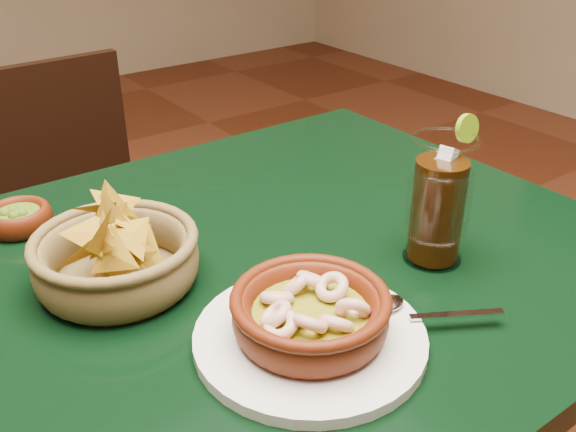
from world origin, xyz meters
TOP-DOWN VIEW (x-y plane):
  - dining_table at (0.00, 0.00)m, footprint 1.20×0.80m
  - dining_chair at (0.08, 0.70)m, footprint 0.41×0.41m
  - shrimp_plate at (0.05, -0.18)m, footprint 0.32×0.25m
  - chip_basket at (-0.07, 0.05)m, footprint 0.23×0.23m
  - guacamole_ramekin at (-0.12, 0.27)m, footprint 0.11×0.11m
  - cola_drink at (0.29, -0.14)m, footprint 0.17×0.17m

SIDE VIEW (x-z plane):
  - dining_chair at x=0.08m, z-range 0.04..0.88m
  - dining_table at x=0.00m, z-range 0.28..1.03m
  - guacamole_ramekin at x=-0.12m, z-range 0.75..0.78m
  - shrimp_plate at x=0.05m, z-range 0.74..0.82m
  - chip_basket at x=-0.07m, z-range 0.71..0.86m
  - cola_drink at x=0.29m, z-range 0.74..0.93m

